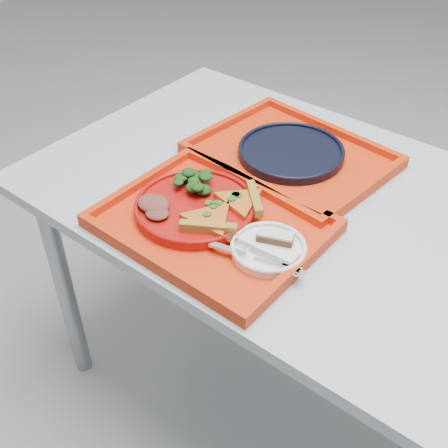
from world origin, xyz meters
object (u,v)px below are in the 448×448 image
(tray_main, at_px, (212,226))
(navy_plate, at_px, (291,153))
(tray_far, at_px, (291,158))
(dinner_plate, at_px, (195,208))
(dessert_bar, at_px, (275,237))

(tray_main, relative_size, navy_plate, 1.73)
(tray_far, bearing_deg, navy_plate, 6.06)
(tray_main, distance_m, navy_plate, 0.33)
(navy_plate, bearing_deg, dinner_plate, -97.01)
(dinner_plate, relative_size, navy_plate, 1.00)
(tray_far, distance_m, dessert_bar, 0.34)
(dinner_plate, height_order, dessert_bar, dessert_bar)
(tray_far, relative_size, dinner_plate, 1.73)
(tray_main, distance_m, dinner_plate, 0.06)
(tray_main, relative_size, dinner_plate, 1.73)
(navy_plate, bearing_deg, dessert_bar, -62.14)
(dinner_plate, distance_m, navy_plate, 0.32)
(dinner_plate, bearing_deg, dessert_bar, 4.34)
(dinner_plate, distance_m, dessert_bar, 0.20)
(tray_main, bearing_deg, navy_plate, 93.67)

